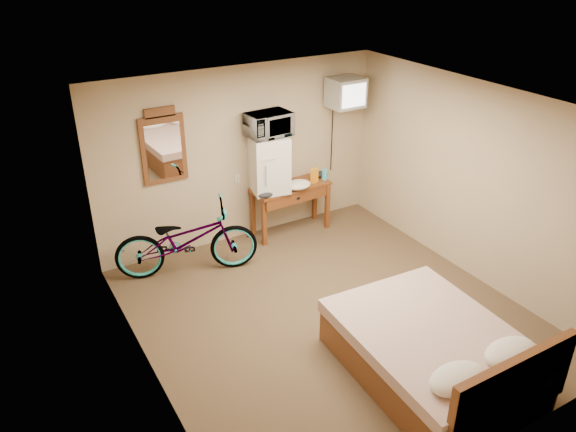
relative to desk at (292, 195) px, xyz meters
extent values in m
plane|color=#402D20|center=(-0.66, -2.01, -0.61)|extent=(4.60, 4.60, 0.00)
plane|color=silver|center=(-0.66, -2.01, 1.89)|extent=(4.60, 4.60, 0.00)
cube|color=tan|center=(-0.66, 0.29, 0.64)|extent=(4.20, 0.04, 2.50)
cube|color=tan|center=(-0.66, -4.31, 0.64)|extent=(4.20, 0.04, 2.50)
cube|color=tan|center=(-2.76, -2.01, 0.64)|extent=(0.04, 4.60, 2.50)
cube|color=tan|center=(1.44, -2.01, 0.64)|extent=(0.04, 4.60, 2.50)
cube|color=beige|center=(-0.74, 0.28, 0.31)|extent=(0.08, 0.01, 0.13)
cube|color=brown|center=(0.00, 0.03, 0.12)|extent=(1.20, 0.51, 0.04)
cube|color=brown|center=(-0.54, -0.14, -0.26)|extent=(0.06, 0.06, 0.71)
cube|color=brown|center=(0.54, -0.14, -0.26)|extent=(0.06, 0.06, 0.71)
cube|color=brown|center=(-0.54, 0.21, -0.26)|extent=(0.06, 0.06, 0.71)
cube|color=brown|center=(0.54, 0.21, -0.26)|extent=(0.06, 0.06, 0.71)
cube|color=brown|center=(0.00, -0.16, 0.02)|extent=(1.06, 0.09, 0.16)
cube|color=black|center=(0.00, -0.18, 0.02)|extent=(0.05, 0.02, 0.03)
cube|color=silver|center=(-0.35, 0.03, 0.54)|extent=(0.58, 0.56, 0.81)
cube|color=#9E9E99|center=(-0.35, -0.21, 0.70)|extent=(0.49, 0.01, 0.00)
cylinder|color=#9E9E99|center=(-0.53, -0.21, 0.49)|extent=(0.02, 0.02, 0.29)
imported|color=silver|center=(-0.35, 0.03, 1.11)|extent=(0.61, 0.44, 0.32)
cube|color=orange|center=(0.36, -0.04, 0.25)|extent=(0.12, 0.09, 0.22)
cylinder|color=#3DAAD1|center=(0.55, -0.02, 0.22)|extent=(0.09, 0.09, 0.16)
ellipsoid|color=silver|center=(0.04, -0.12, 0.20)|extent=(0.38, 0.29, 0.12)
ellipsoid|color=black|center=(-0.51, -0.13, 0.18)|extent=(0.24, 0.18, 0.09)
ellipsoid|color=black|center=(0.54, 0.10, 0.18)|extent=(0.19, 0.15, 0.09)
cube|color=black|center=(0.90, 0.28, 1.29)|extent=(0.14, 0.02, 0.14)
cylinder|color=black|center=(0.90, 0.23, 1.29)|extent=(0.05, 0.30, 0.05)
cube|color=#9E9E99|center=(0.90, 0.01, 1.39)|extent=(0.48, 0.40, 0.42)
cube|color=white|center=(0.90, -0.19, 1.39)|extent=(0.40, 0.02, 0.32)
cube|color=black|center=(0.90, 0.22, 1.39)|extent=(0.30, 0.01, 0.26)
cube|color=brown|center=(-1.75, 0.27, 0.93)|extent=(0.59, 0.04, 0.89)
cube|color=brown|center=(-1.75, 0.27, 1.42)|extent=(0.39, 0.04, 0.13)
cube|color=white|center=(-1.75, 0.25, 0.92)|extent=(0.46, 0.01, 0.73)
imported|color=black|center=(-1.74, -0.28, -0.13)|extent=(1.95, 1.15, 0.97)
cube|color=brown|center=(-0.33, -3.31, -0.41)|extent=(1.53, 1.99, 0.40)
cube|color=#BCA992|center=(-0.33, -3.31, -0.16)|extent=(1.57, 2.03, 0.14)
cube|color=brown|center=(-0.33, -4.27, -0.06)|extent=(1.44, 0.08, 0.70)
ellipsoid|color=silver|center=(-0.67, -3.96, -0.03)|extent=(0.57, 0.35, 0.20)
ellipsoid|color=silver|center=(0.00, -3.96, -0.03)|extent=(0.57, 0.35, 0.20)
camera|label=1|loc=(-3.79, -6.41, 3.40)|focal=35.00mm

